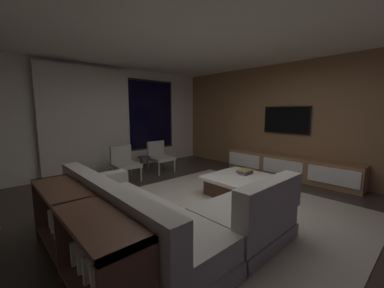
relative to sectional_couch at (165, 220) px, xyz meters
The scene contains 14 objects.
floor 1.06m from the sectional_couch, 12.39° to the left, with size 9.20×9.20×0.00m, color #332B26.
back_wall_with_window 4.09m from the sectional_couch, 76.28° to the left, with size 6.60×0.30×2.70m.
media_wall 4.20m from the sectional_couch, ahead, with size 0.12×7.80×2.70m.
ceiling 2.62m from the sectional_couch, 12.39° to the left, with size 8.20×8.20×0.00m, color silver.
area_rug 1.38m from the sectional_couch, ahead, with size 3.20×3.80×0.01m, color #ADA391.
sectional_couch is the anchor object (origin of this frame).
coffee_table 2.01m from the sectional_couch, ahead, with size 1.16×1.16×0.36m.
book_stack_on_coffee_table 2.21m from the sectional_couch, 10.01° to the left, with size 0.27×0.21×0.09m.
accent_chair_near_window 3.38m from the sectional_couch, 56.36° to the left, with size 0.54×0.56×0.78m.
accent_chair_by_curtain 2.84m from the sectional_couch, 72.79° to the left, with size 0.56×0.58×0.78m.
side_stool 3.11m from the sectional_couch, 63.33° to the left, with size 0.32×0.32×0.46m.
media_console 3.78m from the sectional_couch, ahead, with size 0.46×3.10×0.52m.
mounted_tv 4.11m from the sectional_couch, ahead, with size 0.05×1.12×0.65m.
console_table_behind_couch 0.93m from the sectional_couch, behind, with size 0.40×2.10×0.74m.
Camera 1 is at (-2.51, -2.33, 1.55)m, focal length 21.74 mm.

